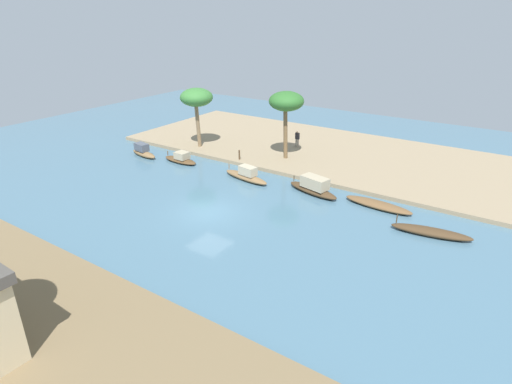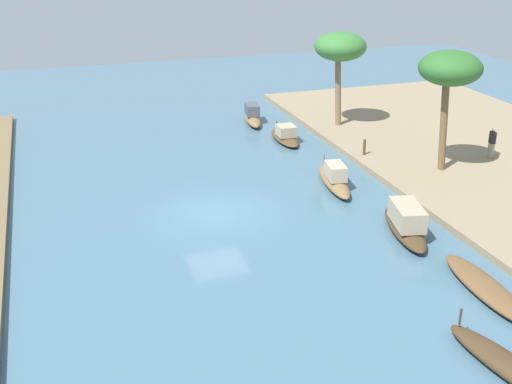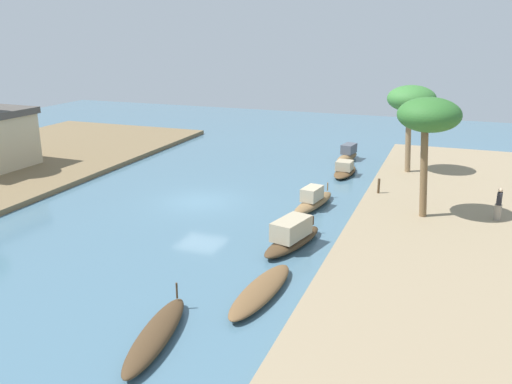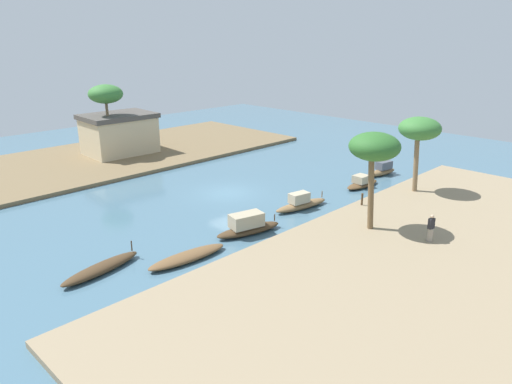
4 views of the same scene
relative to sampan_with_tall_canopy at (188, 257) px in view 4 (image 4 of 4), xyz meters
name	(u,v)px [view 4 (image 4 of 4)]	position (x,y,z in m)	size (l,w,h in m)	color
river_water	(228,193)	(9.18, 6.97, -0.22)	(68.52, 68.52, 0.00)	#476B7F
riverbank_left	(428,257)	(9.18, -9.09, -0.06)	(36.41, 15.03, 0.31)	#937F60
riverbank_right	(119,155)	(9.18, 23.02, -0.06)	(36.41, 15.03, 0.31)	brown
sampan_with_tall_canopy	(188,257)	(0.00, 0.00, 0.00)	(4.80, 1.47, 0.44)	brown
sampan_midstream	(301,203)	(10.40, 0.79, 0.19)	(4.50, 1.69, 1.19)	brown
sampan_open_hull	(382,170)	(21.74, 1.17, 0.23)	(3.40, 1.40, 1.18)	brown
sampan_upstream_small	(101,268)	(-3.92, 2.04, 0.02)	(4.72, 1.72, 1.00)	#47331E
sampan_downstream_large	(362,183)	(17.66, 0.53, 0.12)	(3.63, 1.32, 0.99)	brown
sampan_with_red_awning	(248,226)	(4.76, 0.27, 0.30)	(4.45, 2.11, 1.33)	#47331E
person_on_near_bank	(431,230)	(10.85, -8.34, 0.79)	(0.42, 0.39, 1.60)	gray
mooring_post	(362,199)	(13.29, -2.26, 0.52)	(0.14, 0.14, 0.85)	#4C3823
palm_tree_left_near	(374,148)	(10.12, -4.77, 5.05)	(2.99, 2.99, 5.89)	brown
palm_tree_left_far	(420,130)	(18.79, -3.23, 4.73)	(3.03, 3.03, 5.56)	#7F6647
palm_tree_right_tall	(106,95)	(8.21, 22.73, 5.93)	(3.18, 3.18, 6.78)	#7F6647
riverside_building	(119,133)	(9.44, 23.10, 2.06)	(6.79, 5.12, 3.87)	beige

